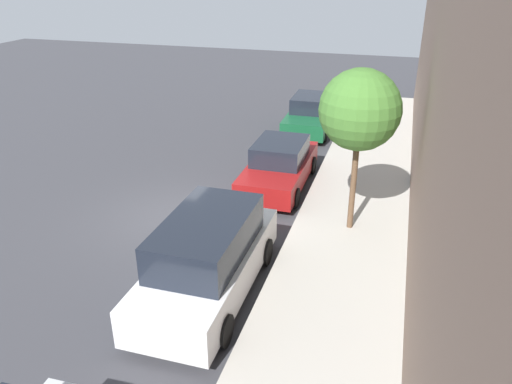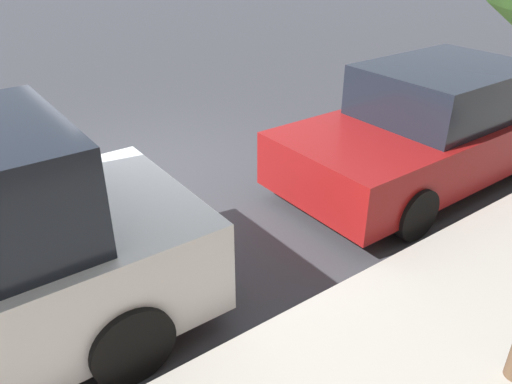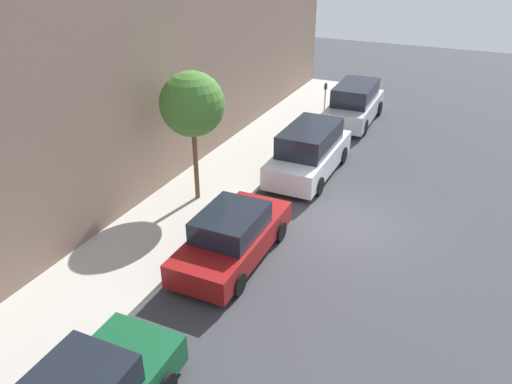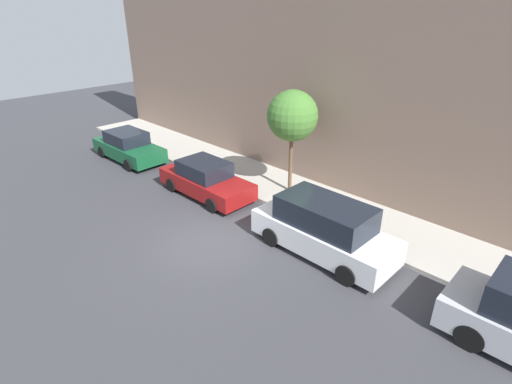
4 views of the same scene
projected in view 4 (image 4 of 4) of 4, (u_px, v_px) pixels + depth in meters
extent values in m
plane|color=#38383D|center=(210.00, 243.00, 14.05)|extent=(60.00, 60.00, 0.00)
cube|color=#B2ADA3|center=(300.00, 196.00, 17.27)|extent=(3.12, 32.00, 0.15)
cube|color=#846B5B|center=(345.00, 68.00, 16.71)|extent=(2.00, 32.00, 10.34)
cylinder|color=black|center=(470.00, 337.00, 9.65)|extent=(0.22, 0.72, 0.72)
cylinder|color=black|center=(493.00, 301.00, 10.80)|extent=(0.22, 0.72, 0.72)
cube|color=silver|center=(323.00, 236.00, 13.27)|extent=(1.91, 4.90, 0.84)
cube|color=black|center=(325.00, 214.00, 12.91)|extent=(1.68, 3.10, 0.84)
cylinder|color=black|center=(271.00, 237.00, 13.79)|extent=(0.22, 0.67, 0.67)
cylinder|color=black|center=(304.00, 219.00, 14.94)|extent=(0.22, 0.67, 0.67)
cylinder|color=black|center=(346.00, 275.00, 11.87)|extent=(0.22, 0.67, 0.67)
cylinder|color=black|center=(377.00, 251.00, 13.02)|extent=(0.22, 0.67, 0.67)
cube|color=maroon|center=(206.00, 183.00, 17.29)|extent=(1.83, 4.51, 0.68)
cube|color=black|center=(204.00, 169.00, 17.07)|extent=(1.60, 2.11, 0.64)
cylinder|color=black|center=(172.00, 185.00, 17.74)|extent=(0.22, 0.62, 0.62)
cylinder|color=black|center=(202.00, 174.00, 18.83)|extent=(0.22, 0.62, 0.62)
cylinder|color=black|center=(212.00, 205.00, 15.97)|extent=(0.22, 0.62, 0.62)
cylinder|color=black|center=(243.00, 192.00, 17.06)|extent=(0.22, 0.62, 0.62)
cube|color=#14512D|center=(129.00, 150.00, 21.19)|extent=(1.89, 4.53, 0.68)
cube|color=black|center=(126.00, 137.00, 20.97)|extent=(1.62, 2.13, 0.64)
cylinder|color=black|center=(102.00, 152.00, 21.64)|extent=(0.22, 0.60, 0.60)
cylinder|color=black|center=(131.00, 145.00, 22.73)|extent=(0.22, 0.60, 0.60)
cylinder|color=black|center=(129.00, 165.00, 19.87)|extent=(0.22, 0.60, 0.60)
cylinder|color=black|center=(158.00, 157.00, 20.96)|extent=(0.22, 0.60, 0.60)
cylinder|color=brown|center=(291.00, 161.00, 17.01)|extent=(0.16, 0.16, 2.77)
sphere|color=#42752D|center=(292.00, 116.00, 16.16)|extent=(2.09, 2.09, 2.09)
cylinder|color=gold|center=(132.00, 135.00, 23.92)|extent=(0.20, 0.20, 0.55)
sphere|color=gold|center=(131.00, 130.00, 23.77)|extent=(0.18, 0.18, 0.18)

